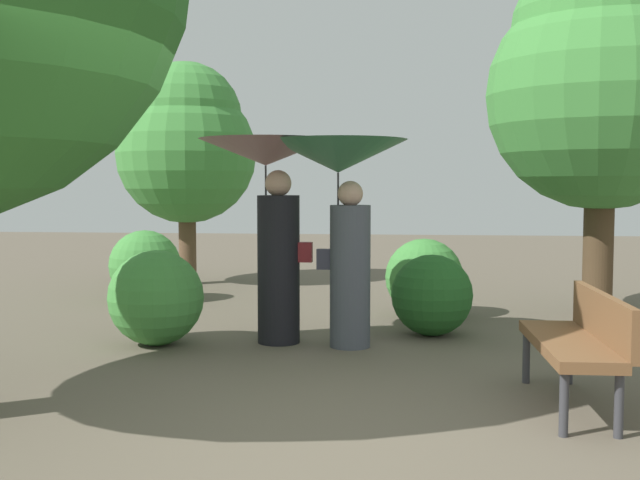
% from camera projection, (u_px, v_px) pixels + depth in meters
% --- Properties ---
extents(ground_plane, '(40.00, 40.00, 0.00)m').
position_uv_depth(ground_plane, '(265.00, 431.00, 5.01)').
color(ground_plane, brown).
extents(person_left, '(1.34, 1.34, 2.06)m').
position_uv_depth(person_left, '(271.00, 195.00, 7.74)').
color(person_left, black).
rests_on(person_left, ground).
extents(person_right, '(1.36, 1.36, 2.04)m').
position_uv_depth(person_right, '(342.00, 190.00, 7.53)').
color(person_right, '#474C56').
rests_on(person_right, ground).
extents(park_bench, '(0.52, 1.51, 0.83)m').
position_uv_depth(park_bench, '(580.00, 337.00, 5.51)').
color(park_bench, '#38383D').
rests_on(park_bench, ground).
extents(tree_near_left, '(2.23, 2.23, 3.56)m').
position_uv_depth(tree_near_left, '(186.00, 142.00, 12.28)').
color(tree_near_left, brown).
rests_on(tree_near_left, ground).
extents(tree_near_right, '(2.74, 2.74, 4.47)m').
position_uv_depth(tree_near_right, '(603.00, 76.00, 9.16)').
color(tree_near_right, '#4C3823').
rests_on(tree_near_right, ground).
extents(bush_path_left, '(0.95, 0.95, 0.95)m').
position_uv_depth(bush_path_left, '(156.00, 298.00, 7.67)').
color(bush_path_left, '#428C3D').
rests_on(bush_path_left, ground).
extents(bush_path_right, '(0.87, 0.87, 0.87)m').
position_uv_depth(bush_path_right, '(432.00, 295.00, 8.16)').
color(bush_path_right, '#235B23').
rests_on(bush_path_right, ground).
extents(bush_behind_bench, '(0.98, 0.98, 0.98)m').
position_uv_depth(bush_behind_bench, '(145.00, 266.00, 10.58)').
color(bush_behind_bench, '#428C3D').
rests_on(bush_behind_bench, ground).
extents(bush_far_side, '(0.95, 0.95, 0.95)m').
position_uv_depth(bush_far_side, '(424.00, 277.00, 9.39)').
color(bush_far_side, '#428C3D').
rests_on(bush_far_side, ground).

